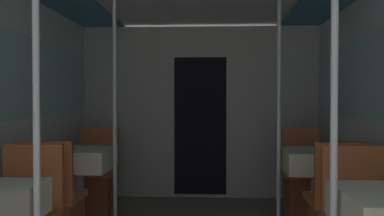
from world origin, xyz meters
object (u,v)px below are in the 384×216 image
object	(u,v)px
chair_left_far_1	(96,186)
support_pole_left_0	(37,131)
chair_right_far_1	(303,188)
dining_table_left_1	(78,164)
support_pole_right_0	(334,132)
dining_table_right_1	(318,165)
support_pole_right_1	(279,117)
support_pole_left_1	(115,117)

from	to	relation	value
chair_left_far_1	support_pole_left_0	bearing A→B (deg)	98.42
chair_right_far_1	dining_table_left_1	bearing A→B (deg)	15.43
support_pole_left_0	support_pole_right_0	distance (m)	1.48
dining_table_right_1	chair_right_far_1	distance (m)	0.68
chair_left_far_1	dining_table_right_1	bearing A→B (deg)	164.57
chair_left_far_1	dining_table_right_1	distance (m)	2.28
support_pole_right_0	support_pole_left_0	bearing A→B (deg)	180.00
chair_right_far_1	support_pole_right_1	xyz separation A→B (m)	(-0.35, -0.60, 0.76)
dining_table_left_1	support_pole_left_0	bearing A→B (deg)	-78.73
support_pole_right_0	chair_right_far_1	bearing A→B (deg)	81.58
dining_table_left_1	support_pole_left_1	distance (m)	0.55
support_pole_left_1	dining_table_right_1	size ratio (longest dim) A/B	2.77
support_pole_right_0	support_pole_right_1	bearing A→B (deg)	90.00
dining_table_left_1	dining_table_right_1	xyz separation A→B (m)	(2.17, 0.00, 0.00)
support_pole_right_0	dining_table_left_1	bearing A→B (deg)	136.52
chair_left_far_1	dining_table_right_1	size ratio (longest dim) A/B	1.19
support_pole_left_0	support_pole_left_1	bearing A→B (deg)	90.00
support_pole_left_0	chair_right_far_1	bearing A→B (deg)	51.93
support_pole_right_1	support_pole_left_1	bearing A→B (deg)	180.00
chair_left_far_1	dining_table_right_1	world-z (taller)	chair_left_far_1
dining_table_right_1	chair_right_far_1	size ratio (longest dim) A/B	0.84
support_pole_left_0	dining_table_right_1	size ratio (longest dim) A/B	2.77
support_pole_left_1	support_pole_right_1	world-z (taller)	same
support_pole_right_1	support_pole_left_0	bearing A→B (deg)	-130.53
support_pole_left_0	dining_table_left_1	world-z (taller)	support_pole_left_0
support_pole_right_1	dining_table_right_1	bearing A→B (deg)	0.00
support_pole_left_1	dining_table_right_1	xyz separation A→B (m)	(1.83, 0.00, -0.43)
chair_left_far_1	chair_right_far_1	bearing A→B (deg)	-180.00
chair_left_far_1	dining_table_right_1	xyz separation A→B (m)	(2.17, -0.60, 0.33)
chair_right_far_1	support_pole_left_1	bearing A→B (deg)	18.17
support_pole_left_0	dining_table_left_1	distance (m)	1.82
support_pole_left_0	chair_left_far_1	world-z (taller)	support_pole_left_0
support_pole_right_0	chair_right_far_1	distance (m)	2.48
support_pole_left_1	support_pole_right_0	world-z (taller)	same
support_pole_left_0	support_pole_right_0	size ratio (longest dim) A/B	1.00
chair_left_far_1	support_pole_left_1	xyz separation A→B (m)	(0.35, -0.60, 0.76)
dining_table_left_1	support_pole_right_0	world-z (taller)	support_pole_right_0
dining_table_left_1	chair_left_far_1	xyz separation A→B (m)	(0.00, 0.60, -0.33)
chair_right_far_1	dining_table_right_1	bearing A→B (deg)	90.00
support_pole_left_0	support_pole_right_0	world-z (taller)	same
chair_left_far_1	support_pole_right_1	world-z (taller)	support_pole_right_1
support_pole_right_0	support_pole_left_1	bearing A→B (deg)	130.53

